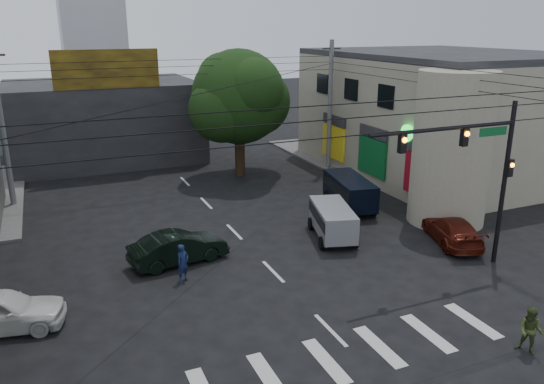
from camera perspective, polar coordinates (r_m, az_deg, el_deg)
ground at (r=21.47m, az=2.29°, el=-10.72°), size 160.00×160.00×0.00m
sidewalk_far_right at (r=44.92m, az=13.16°, el=4.11°), size 16.00×16.00×0.15m
building_right at (r=40.36m, az=17.76°, el=7.95°), size 14.00×18.00×8.00m
corner_column at (r=29.17m, az=18.75°, el=4.42°), size 4.00×4.00×8.00m
building_far at (r=43.80m, az=-17.64°, el=7.33°), size 14.00×10.00×6.00m
billboard at (r=38.45m, az=-17.39°, el=12.51°), size 7.00×0.30×2.60m
street_tree at (r=36.46m, az=-3.59°, el=10.13°), size 6.40×6.40×8.70m
traffic_gantry at (r=23.32m, az=21.20°, el=3.13°), size 7.10×0.35×7.20m
utility_pole_far_left at (r=33.54m, az=-27.02°, el=6.10°), size 0.32×0.32×9.20m
utility_pole_far_right at (r=38.38m, az=6.24°, el=9.12°), size 0.32×0.32×9.20m
dark_sedan at (r=24.00m, az=-10.03°, el=-5.91°), size 2.88×4.82×1.43m
maroon_sedan at (r=27.22m, az=18.80°, el=-3.90°), size 4.60×5.57×1.29m
silver_minivan at (r=26.39m, az=6.52°, el=-3.28°), size 4.70×3.65×1.65m
navy_van at (r=30.80m, az=8.32°, el=-0.12°), size 5.17×3.38×1.82m
traffic_officer at (r=22.27m, az=-9.56°, el=-7.55°), size 0.93×0.90×1.62m
pedestrian_olive at (r=19.40m, az=26.04°, el=-13.27°), size 1.27×1.24×1.61m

